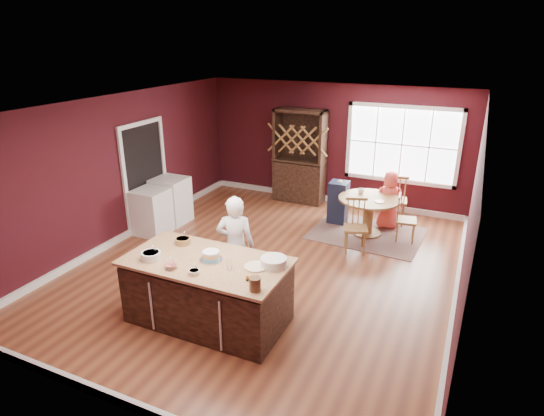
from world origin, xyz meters
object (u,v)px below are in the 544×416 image
at_px(chair_east, 407,218).
at_px(chair_south, 356,226).
at_px(baker, 236,246).
at_px(hutch, 300,156).
at_px(washer, 151,212).
at_px(seated_woman, 389,200).
at_px(dryer, 171,200).
at_px(dining_table, 369,208).
at_px(high_chair, 338,201).
at_px(chair_north, 395,198).
at_px(toddler, 337,185).
at_px(kitchen_island, 208,292).
at_px(layer_cake, 211,256).

xyz_separation_m(chair_east, chair_south, (-0.75, -0.82, 0.03)).
relative_size(baker, chair_south, 1.58).
xyz_separation_m(hutch, washer, (-1.94, -2.94, -0.62)).
bearing_deg(seated_woman, chair_south, 63.12).
bearing_deg(dryer, dining_table, 15.42).
distance_m(dining_table, washer, 4.22).
height_order(chair_east, high_chair, chair_east).
bearing_deg(high_chair, chair_north, 20.30).
bearing_deg(toddler, washer, -146.54).
height_order(kitchen_island, washer, kitchen_island).
relative_size(toddler, washer, 0.29).
bearing_deg(washer, dining_table, 23.83).
xyz_separation_m(chair_south, toddler, (-0.72, 1.18, 0.32)).
height_order(baker, hutch, hutch).
height_order(chair_north, dryer, chair_north).
bearing_deg(chair_north, chair_south, 66.64).
relative_size(baker, chair_east, 1.68).
xyz_separation_m(high_chair, washer, (-3.15, -2.05, -0.01)).
relative_size(dining_table, washer, 1.32).
height_order(seated_woman, high_chair, seated_woman).
relative_size(chair_south, chair_north, 0.90).
bearing_deg(chair_north, kitchen_island, 60.38).
bearing_deg(washer, dryer, 90.00).
bearing_deg(toddler, hutch, 142.88).
distance_m(high_chair, dryer, 3.45).
distance_m(kitchen_island, layer_cake, 0.55).
relative_size(chair_south, washer, 1.10).
xyz_separation_m(washer, dryer, (0.00, 0.64, 0.03)).
xyz_separation_m(dining_table, chair_south, (-0.03, -0.83, -0.05)).
height_order(toddler, washer, toddler).
bearing_deg(dining_table, toddler, 154.98).
height_order(high_chair, hutch, hutch).
distance_m(kitchen_island, seated_woman, 4.53).
distance_m(dining_table, chair_south, 0.83).
distance_m(baker, chair_north, 4.09).
xyz_separation_m(kitchen_island, dryer, (-2.57, 2.69, 0.03)).
distance_m(chair_south, high_chair, 1.36).
height_order(chair_south, washer, chair_south).
bearing_deg(hutch, chair_north, -11.17).
distance_m(dining_table, baker, 3.23).
relative_size(seated_woman, dryer, 1.26).
bearing_deg(hutch, dryer, -130.13).
bearing_deg(seated_woman, chair_east, 117.44).
distance_m(baker, chair_east, 3.57).
relative_size(dining_table, hutch, 0.55).
relative_size(chair_east, dryer, 0.98).
bearing_deg(high_chair, chair_south, -61.89).
bearing_deg(chair_north, layer_cake, 60.85).
bearing_deg(chair_east, high_chair, 67.77).
distance_m(kitchen_island, baker, 0.87).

